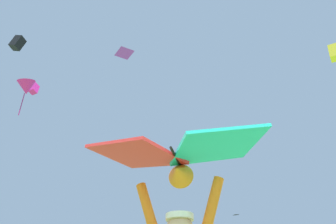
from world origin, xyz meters
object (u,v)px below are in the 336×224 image
object	(u,v)px
distant_kite_magenta_overhead_distant	(34,89)
distant_kite_yellow_high_right	(335,53)
held_stunt_kite	(177,156)
distant_kite_magenta_far_center	(26,88)
distant_kite_black_mid_left	(236,214)
distant_kite_black_low_left	(18,43)
distant_kite_purple_mid_right	(124,53)

from	to	relation	value
distant_kite_magenta_overhead_distant	distant_kite_yellow_high_right	bearing A→B (deg)	-29.19
held_stunt_kite	distant_kite_magenta_overhead_distant	world-z (taller)	distant_kite_magenta_overhead_distant
distant_kite_magenta_overhead_distant	distant_kite_yellow_high_right	size ratio (longest dim) A/B	1.13
distant_kite_magenta_overhead_distant	distant_kite_magenta_far_center	xyz separation A→B (m)	(2.23, -6.63, -4.66)
held_stunt_kite	distant_kite_black_mid_left	xyz separation A→B (m)	(9.47, 33.00, 8.65)
held_stunt_kite	distant_kite_black_low_left	size ratio (longest dim) A/B	1.23
distant_kite_magenta_far_center	distant_kite_black_low_left	bearing A→B (deg)	139.17
distant_kite_magenta_overhead_distant	distant_kite_black_mid_left	bearing A→B (deg)	27.58
distant_kite_magenta_overhead_distant	distant_kite_black_mid_left	xyz separation A→B (m)	(20.24, 10.57, -8.05)
distant_kite_black_low_left	held_stunt_kite	bearing A→B (deg)	-58.17
distant_kite_magenta_overhead_distant	distant_kite_purple_mid_right	world-z (taller)	distant_kite_magenta_overhead_distant
distant_kite_magenta_far_center	distant_kite_yellow_high_right	size ratio (longest dim) A/B	2.97
distant_kite_magenta_overhead_distant	distant_kite_magenta_far_center	world-z (taller)	distant_kite_magenta_overhead_distant
distant_kite_purple_mid_right	distant_kite_black_low_left	world-z (taller)	distant_kite_black_low_left
distant_kite_yellow_high_right	distant_kite_magenta_far_center	bearing A→B (deg)	164.85
distant_kite_black_mid_left	distant_kite_black_low_left	bearing A→B (deg)	-144.47
distant_kite_black_mid_left	distant_kite_black_low_left	size ratio (longest dim) A/B	0.63
distant_kite_yellow_high_right	distant_kite_black_low_left	size ratio (longest dim) A/B	0.72
distant_kite_magenta_far_center	distant_kite_yellow_high_right	bearing A→B (deg)	-15.15
distant_kite_black_low_left	distant_kite_magenta_far_center	bearing A→B (deg)	-40.83
distant_kite_magenta_overhead_distant	distant_kite_purple_mid_right	size ratio (longest dim) A/B	1.03
held_stunt_kite	distant_kite_purple_mid_right	size ratio (longest dim) A/B	1.57
distant_kite_magenta_overhead_distant	distant_kite_black_mid_left	size ratio (longest dim) A/B	1.29
distant_kite_magenta_overhead_distant	distant_kite_magenta_far_center	bearing A→B (deg)	-71.38
distant_kite_magenta_far_center	distant_kite_black_mid_left	distance (m)	25.13
held_stunt_kite	distant_kite_yellow_high_right	distance (m)	18.85
distant_kite_purple_mid_right	distant_kite_magenta_far_center	bearing A→B (deg)	149.06
distant_kite_black_low_left	distant_kite_black_mid_left	bearing A→B (deg)	35.53
distant_kite_magenta_far_center	distant_kite_magenta_overhead_distant	bearing A→B (deg)	108.62
distant_kite_magenta_far_center	distant_kite_black_mid_left	size ratio (longest dim) A/B	3.41
held_stunt_kite	distant_kite_yellow_high_right	bearing A→B (deg)	46.67
distant_kite_black_mid_left	distant_kite_magenta_far_center	bearing A→B (deg)	-136.32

